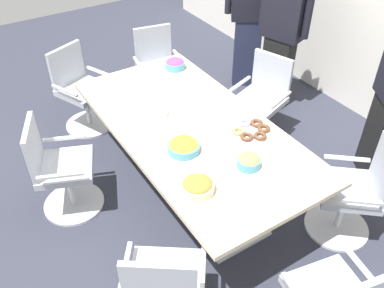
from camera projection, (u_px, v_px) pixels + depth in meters
ground_plane at (192, 189)px, 4.00m from camera, size 10.00×10.00×0.01m
conference_table at (192, 137)px, 3.60m from camera, size 2.40×1.20×0.75m
office_chair_0 at (60, 172)px, 3.58m from camera, size 0.71×0.71×0.91m
office_chair_3 at (353, 195)px, 3.37m from camera, size 0.76×0.76×0.91m
office_chair_4 at (261, 103)px, 4.42m from camera, size 0.68×0.68×0.91m
office_chair_5 at (158, 72)px, 4.95m from camera, size 0.63×0.63×0.91m
office_chair_6 at (81, 93)px, 4.58m from camera, size 0.71×0.71×0.91m
person_standing_0 at (250, 12)px, 4.96m from camera, size 0.44×0.54×1.82m
person_standing_1 at (282, 30)px, 4.59m from camera, size 0.60×0.35×1.80m
snack_bowl_chips_orange at (184, 146)px, 3.24m from camera, size 0.26×0.26×0.10m
snack_bowl_cookies at (249, 161)px, 3.09m from camera, size 0.18×0.18×0.10m
snack_bowl_candy_mix at (175, 64)px, 4.27m from camera, size 0.20×0.20×0.11m
snack_bowl_pretzels at (198, 186)px, 2.89m from camera, size 0.24×0.24×0.10m
donut_platter at (251, 130)px, 3.44m from camera, size 0.32×0.31×0.04m
plate_stack at (155, 112)px, 3.65m from camera, size 0.23×0.23×0.03m
napkin_pile at (170, 89)px, 3.92m from camera, size 0.17×0.17×0.07m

